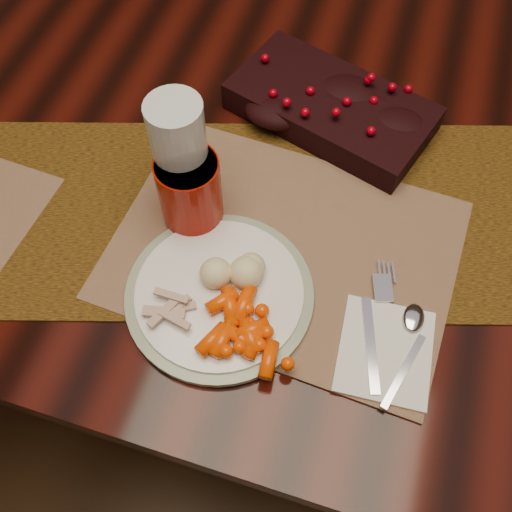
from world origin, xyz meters
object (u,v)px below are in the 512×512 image
(napkin, at_px, (385,351))
(red_cup, at_px, (190,192))
(placemat_main, at_px, (284,249))
(dinner_plate, at_px, (219,293))
(mashed_potatoes, at_px, (231,271))
(wine_glass, at_px, (182,162))
(turkey_shreds, at_px, (179,310))
(baby_carrots, at_px, (247,329))
(dining_table, at_px, (299,265))
(centerpiece, at_px, (331,104))

(napkin, relative_size, red_cup, 1.13)
(placemat_main, distance_m, dinner_plate, 0.11)
(dinner_plate, relative_size, mashed_potatoes, 3.02)
(placemat_main, height_order, wine_glass, wine_glass)
(mashed_potatoes, xyz_separation_m, napkin, (0.21, -0.03, -0.04))
(red_cup, bearing_deg, turkey_shreds, -76.12)
(baby_carrots, relative_size, red_cup, 0.89)
(turkey_shreds, bearing_deg, dining_table, 74.30)
(placemat_main, distance_m, wine_glass, 0.18)
(baby_carrots, distance_m, red_cup, 0.20)
(dining_table, relative_size, placemat_main, 3.87)
(placemat_main, relative_size, wine_glass, 2.32)
(red_cup, xyz_separation_m, wine_glass, (-0.01, 0.02, 0.04))
(dining_table, distance_m, dinner_plate, 0.49)
(dining_table, relative_size, baby_carrots, 17.19)
(mashed_potatoes, distance_m, napkin, 0.22)
(placemat_main, height_order, dinner_plate, dinner_plate)
(wine_glass, bearing_deg, centerpiece, 55.65)
(mashed_potatoes, height_order, turkey_shreds, mashed_potatoes)
(placemat_main, distance_m, napkin, 0.20)
(dining_table, relative_size, mashed_potatoes, 21.81)
(centerpiece, bearing_deg, napkin, -66.49)
(mashed_potatoes, bearing_deg, placemat_main, 55.51)
(turkey_shreds, bearing_deg, wine_glass, 106.90)
(placemat_main, xyz_separation_m, turkey_shreds, (-0.10, -0.14, 0.03))
(dining_table, distance_m, centerpiece, 0.41)
(mashed_potatoes, relative_size, red_cup, 0.70)
(mashed_potatoes, xyz_separation_m, wine_glass, (-0.10, 0.11, 0.06))
(napkin, height_order, red_cup, red_cup)
(dining_table, bearing_deg, red_cup, -126.01)
(centerpiece, bearing_deg, dining_table, -97.78)
(placemat_main, relative_size, dinner_plate, 1.87)
(dinner_plate, xyz_separation_m, baby_carrots, (0.05, -0.04, 0.02))
(baby_carrots, distance_m, wine_glass, 0.24)
(napkin, bearing_deg, dinner_plate, 173.28)
(dining_table, height_order, wine_glass, wine_glass)
(baby_carrots, bearing_deg, red_cup, 129.95)
(baby_carrots, bearing_deg, napkin, 10.65)
(placemat_main, bearing_deg, baby_carrots, -90.15)
(wine_glass, bearing_deg, placemat_main, -11.64)
(mashed_potatoes, bearing_deg, wine_glass, 133.67)
(mashed_potatoes, height_order, wine_glass, wine_glass)
(dining_table, height_order, placemat_main, placemat_main)
(centerpiece, xyz_separation_m, dinner_plate, (-0.06, -0.35, -0.02))
(red_cup, bearing_deg, wine_glass, 127.78)
(dining_table, bearing_deg, dinner_plate, -100.87)
(baby_carrots, xyz_separation_m, red_cup, (-0.13, 0.15, 0.03))
(placemat_main, height_order, red_cup, red_cup)
(dinner_plate, height_order, napkin, dinner_plate)
(mashed_potatoes, bearing_deg, red_cup, 134.77)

